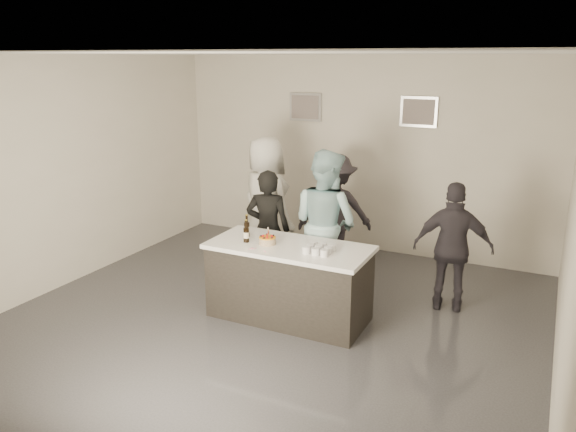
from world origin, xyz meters
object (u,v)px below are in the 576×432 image
object	(u,v)px
bar_counter	(289,282)
person_main_blue	(325,223)
person_main_black	(268,230)
person_guest_left	(266,203)
cake	(267,241)
person_guest_back	(335,211)
beer_bottle_b	(246,231)
person_guest_right	(453,247)
beer_bottle_a	(247,226)

from	to	relation	value
bar_counter	person_main_blue	bearing A→B (deg)	83.80
person_main_black	person_guest_left	world-z (taller)	person_guest_left
cake	person_guest_back	size ratio (longest dim) A/B	0.12
bar_counter	person_guest_back	distance (m)	1.93
bar_counter	person_main_black	world-z (taller)	person_main_black
person_main_black	person_guest_back	size ratio (longest dim) A/B	0.97
bar_counter	cake	world-z (taller)	cake
beer_bottle_b	person_main_black	distance (m)	0.88
bar_counter	person_main_blue	distance (m)	0.99
person_guest_right	person_main_black	bearing A→B (deg)	-1.21
person_guest_back	person_main_blue	bearing A→B (deg)	80.53
person_main_blue	cake	bearing A→B (deg)	90.15
beer_bottle_a	person_guest_right	size ratio (longest dim) A/B	0.16
beer_bottle_b	person_main_black	world-z (taller)	person_main_black
person_main_blue	person_guest_back	bearing A→B (deg)	-55.36
cake	beer_bottle_a	distance (m)	0.40
beer_bottle_a	person_guest_right	bearing A→B (deg)	23.90
person_main_black	bar_counter	bearing A→B (deg)	117.60
person_main_black	person_main_blue	xyz separation A→B (m)	(0.75, 0.14, 0.15)
person_guest_left	beer_bottle_b	bearing A→B (deg)	132.93
cake	person_main_blue	bearing A→B (deg)	70.24
beer_bottle_a	beer_bottle_b	world-z (taller)	same
person_guest_left	person_guest_back	size ratio (longest dim) A/B	1.16
person_guest_back	bar_counter	bearing A→B (deg)	71.25
bar_counter	person_guest_right	distance (m)	1.99
cake	beer_bottle_b	xyz separation A→B (m)	(-0.26, -0.04, 0.09)
cake	person_main_black	size ratio (longest dim) A/B	0.12
person_main_black	person_guest_back	bearing A→B (deg)	-126.88
cake	person_main_black	bearing A→B (deg)	117.71
person_main_blue	beer_bottle_a	bearing A→B (deg)	68.25
bar_counter	person_main_black	size ratio (longest dim) A/B	1.17
person_main_black	person_guest_left	distance (m)	0.80
cake	beer_bottle_a	size ratio (longest dim) A/B	0.74
bar_counter	beer_bottle_b	size ratio (longest dim) A/B	7.15
person_guest_right	person_guest_back	bearing A→B (deg)	-34.17
beer_bottle_b	person_main_blue	world-z (taller)	person_main_blue
person_guest_left	person_guest_right	distance (m)	2.72
beer_bottle_b	person_guest_left	distance (m)	1.61
person_main_blue	person_guest_back	distance (m)	1.08
cake	person_guest_back	distance (m)	1.97
person_guest_right	person_guest_back	xyz separation A→B (m)	(-1.82, 0.82, 0.03)
person_main_black	person_guest_right	bearing A→B (deg)	173.90
bar_counter	beer_bottle_b	world-z (taller)	beer_bottle_b
person_main_black	person_guest_left	xyz separation A→B (m)	(-0.39, 0.68, 0.16)
beer_bottle_b	person_guest_right	world-z (taller)	person_guest_right
beer_bottle_b	person_main_black	bearing A→B (deg)	100.83
person_main_black	person_main_blue	world-z (taller)	person_main_blue
beer_bottle_a	person_main_black	distance (m)	0.68
cake	beer_bottle_b	bearing A→B (deg)	-171.00
bar_counter	person_guest_left	size ratio (longest dim) A/B	0.98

